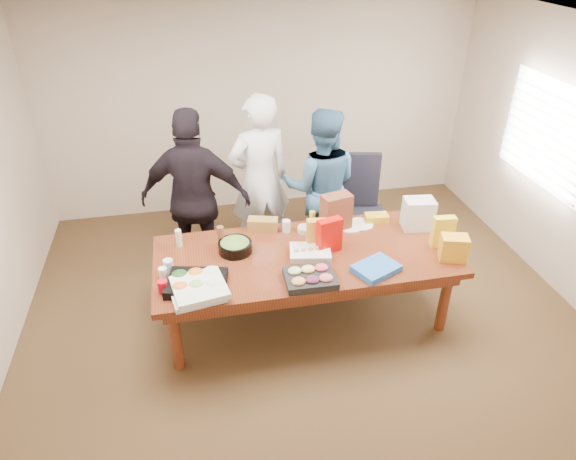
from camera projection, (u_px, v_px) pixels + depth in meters
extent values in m
cube|color=#47301E|center=(304.00, 316.00, 5.21)|extent=(5.50, 5.00, 0.02)
cube|color=white|center=(310.00, 33.00, 3.79)|extent=(5.50, 5.00, 0.02)
cube|color=beige|center=(262.00, 108.00, 6.59)|extent=(5.50, 0.04, 2.70)
cube|color=beige|center=(430.00, 440.00, 2.41)|extent=(5.50, 0.04, 2.70)
cube|color=white|center=(546.00, 134.00, 5.39)|extent=(0.03, 1.40, 1.10)
cube|color=beige|center=(543.00, 134.00, 5.39)|extent=(0.04, 1.36, 1.00)
cube|color=#4C1C0F|center=(305.00, 286.00, 5.01)|extent=(2.80, 1.20, 0.75)
cube|color=black|center=(362.00, 214.00, 5.80)|extent=(0.71, 0.71, 1.17)
imported|color=white|center=(260.00, 180.00, 5.65)|extent=(0.79, 0.61, 1.94)
imported|color=#376082|center=(321.00, 187.00, 5.70)|extent=(1.00, 0.86, 1.78)
imported|color=black|center=(196.00, 200.00, 5.28)|extent=(1.21, 0.73, 1.93)
cube|color=black|center=(197.00, 283.00, 4.37)|extent=(0.57, 0.49, 0.07)
cube|color=black|center=(310.00, 279.00, 4.43)|extent=(0.44, 0.35, 0.07)
cube|color=white|center=(310.00, 253.00, 4.77)|extent=(0.42, 0.35, 0.07)
cylinder|color=black|center=(235.00, 247.00, 4.82)|extent=(0.39, 0.39, 0.10)
cube|color=blue|center=(376.00, 268.00, 4.57)|extent=(0.46, 0.42, 0.06)
cube|color=red|center=(329.00, 235.00, 4.77)|extent=(0.25, 0.15, 0.34)
cube|color=yellow|center=(443.00, 232.00, 4.85)|extent=(0.22, 0.10, 0.31)
cube|color=gold|center=(316.00, 233.00, 4.85)|extent=(0.19, 0.10, 0.29)
cylinder|color=silver|center=(286.00, 226.00, 5.13)|extent=(0.10, 0.10, 0.12)
cylinder|color=yellow|center=(312.00, 219.00, 5.19)|extent=(0.07, 0.07, 0.17)
cylinder|color=brown|center=(221.00, 236.00, 4.88)|extent=(0.07, 0.07, 0.21)
cylinder|color=beige|center=(179.00, 238.00, 4.88)|extent=(0.06, 0.06, 0.18)
cube|color=gold|center=(376.00, 218.00, 5.31)|extent=(0.25, 0.16, 0.08)
cube|color=olive|center=(263.00, 224.00, 5.16)|extent=(0.32, 0.21, 0.12)
cube|color=brown|center=(336.00, 212.00, 5.10)|extent=(0.32, 0.23, 0.38)
cylinder|color=red|center=(163.00, 286.00, 4.30)|extent=(0.09, 0.09, 0.11)
cylinder|color=white|center=(163.00, 273.00, 4.47)|extent=(0.09, 0.09, 0.10)
cylinder|color=silver|center=(168.00, 266.00, 4.54)|extent=(0.11, 0.11, 0.12)
cube|color=silver|center=(197.00, 291.00, 4.30)|extent=(0.49, 0.49, 0.05)
cube|color=silver|center=(199.00, 288.00, 4.26)|extent=(0.50, 0.50, 0.05)
cylinder|color=white|center=(361.00, 224.00, 5.26)|extent=(0.31, 0.31, 0.01)
cylinder|color=silver|center=(350.00, 226.00, 5.23)|extent=(0.33, 0.33, 0.02)
cylinder|color=beige|center=(305.00, 229.00, 5.13)|extent=(0.16, 0.16, 0.06)
cylinder|color=beige|center=(233.00, 240.00, 4.97)|extent=(0.16, 0.16, 0.05)
cube|color=silver|center=(418.00, 214.00, 5.14)|extent=(0.32, 0.25, 0.32)
cube|color=#F1A51D|center=(454.00, 248.00, 4.68)|extent=(0.28, 0.23, 0.24)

